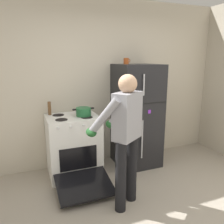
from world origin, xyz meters
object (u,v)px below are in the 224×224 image
object	(u,v)px
coffee_mug	(126,61)
pepper_mill	(49,108)
stove_range	(74,146)
red_pot	(83,112)
refrigerator	(136,116)
person_cook	(124,130)

from	to	relation	value
coffee_mug	pepper_mill	distance (m)	1.39
stove_range	pepper_mill	xyz separation A→B (m)	(-0.30, 0.22, 0.58)
red_pot	coffee_mug	bearing A→B (deg)	7.75
coffee_mug	pepper_mill	xyz separation A→B (m)	(-1.19, 0.15, -0.69)
stove_range	red_pot	xyz separation A→B (m)	(0.16, -0.03, 0.54)
refrigerator	stove_range	distance (m)	1.14
refrigerator	coffee_mug	bearing A→B (deg)	164.17
person_cook	stove_range	bearing A→B (deg)	112.70
refrigerator	stove_range	xyz separation A→B (m)	(-1.07, -0.02, -0.38)
refrigerator	coffee_mug	size ratio (longest dim) A/B	14.95
stove_range	person_cook	bearing A→B (deg)	-67.30
person_cook	red_pot	xyz separation A→B (m)	(-0.24, 0.93, 0.04)
refrigerator	red_pot	xyz separation A→B (m)	(-0.91, -0.05, 0.16)
pepper_mill	coffee_mug	bearing A→B (deg)	-7.15
refrigerator	person_cook	xyz separation A→B (m)	(-0.67, -0.98, 0.12)
person_cook	pepper_mill	world-z (taller)	person_cook
person_cook	coffee_mug	world-z (taller)	coffee_mug
refrigerator	pepper_mill	size ratio (longest dim) A/B	8.40
refrigerator	person_cook	distance (m)	1.19
stove_range	coffee_mug	xyz separation A→B (m)	(0.89, 0.07, 1.27)
stove_range	refrigerator	bearing A→B (deg)	0.94
red_pot	coffee_mug	size ratio (longest dim) A/B	2.87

